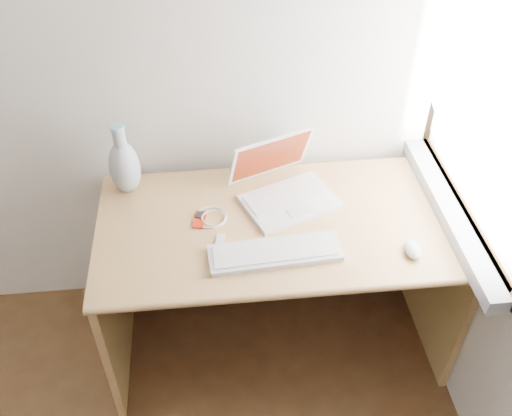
{
  "coord_description": "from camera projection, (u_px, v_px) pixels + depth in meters",
  "views": [
    {
      "loc": [
        0.76,
        -0.27,
        2.28
      ],
      "look_at": [
        0.93,
        1.35,
        0.83
      ],
      "focal_mm": 40.0,
      "sensor_mm": 36.0,
      "label": 1
    }
  ],
  "objects": [
    {
      "name": "window",
      "position": [
        491.0,
        102.0,
        1.9
      ],
      "size": [
        0.11,
        0.99,
        1.1
      ],
      "color": "white",
      "rests_on": "right_wall"
    },
    {
      "name": "vase",
      "position": [
        124.0,
        166.0,
        2.28
      ],
      "size": [
        0.13,
        0.13,
        0.32
      ],
      "color": "silver",
      "rests_on": "desk"
    },
    {
      "name": "remote",
      "position": [
        220.0,
        241.0,
        2.14
      ],
      "size": [
        0.05,
        0.09,
        0.01
      ],
      "primitive_type": "cube",
      "rotation": [
        0.0,
        0.0,
        -0.17
      ],
      "color": "silver",
      "rests_on": "desk"
    },
    {
      "name": "external_keyboard",
      "position": [
        275.0,
        253.0,
        2.09
      ],
      "size": [
        0.49,
        0.18,
        0.02
      ],
      "rotation": [
        0.0,
        0.0,
        0.06
      ],
      "color": "silver",
      "rests_on": "desk"
    },
    {
      "name": "ipod",
      "position": [
        199.0,
        220.0,
        2.23
      ],
      "size": [
        0.06,
        0.1,
        0.01
      ],
      "rotation": [
        0.0,
        0.0,
        -0.2
      ],
      "color": "red",
      "rests_on": "desk"
    },
    {
      "name": "cable_coil",
      "position": [
        211.0,
        218.0,
        2.24
      ],
      "size": [
        0.17,
        0.17,
        0.01
      ],
      "primitive_type": "torus",
      "rotation": [
        0.0,
        0.0,
        -0.33
      ],
      "color": "silver",
      "rests_on": "desk"
    },
    {
      "name": "mouse",
      "position": [
        413.0,
        250.0,
        2.09
      ],
      "size": [
        0.06,
        0.1,
        0.03
      ],
      "primitive_type": "ellipsoid",
      "rotation": [
        0.0,
        0.0,
        0.01
      ],
      "color": "white",
      "rests_on": "desk"
    },
    {
      "name": "desk",
      "position": [
        276.0,
        245.0,
        2.44
      ],
      "size": [
        1.44,
        0.72,
        0.76
      ],
      "color": "tan",
      "rests_on": "floor"
    },
    {
      "name": "laptop",
      "position": [
        288.0,
        185.0,
        2.31
      ],
      "size": [
        0.42,
        0.41,
        0.24
      ],
      "rotation": [
        0.0,
        0.0,
        0.38
      ],
      "color": "white",
      "rests_on": "desk"
    }
  ]
}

